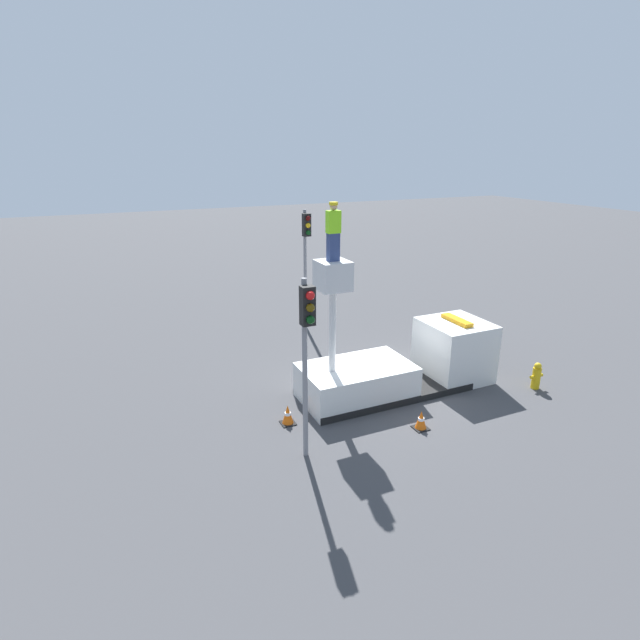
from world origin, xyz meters
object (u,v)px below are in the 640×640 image
bucket_truck (403,365)px  traffic_cone_curbside (421,420)px  traffic_light_across (306,246)px  fire_hydrant (536,376)px  worker (333,232)px  traffic_light_pole (307,336)px  traffic_cone_rear (288,415)px

bucket_truck → traffic_cone_curbside: bearing=-111.5°
traffic_light_across → fire_hydrant: size_ratio=5.67×
worker → traffic_light_across: worker is taller
worker → bucket_truck: bearing=0.0°
traffic_light_pole → traffic_cone_rear: traffic_light_pole is taller
traffic_light_across → fire_hydrant: bearing=-61.7°
traffic_light_across → worker: bearing=-106.6°
traffic_cone_rear → traffic_cone_curbside: 4.06m
fire_hydrant → traffic_cone_rear: 8.97m
traffic_light_across → fire_hydrant: 10.94m
bucket_truck → traffic_light_pole: traffic_light_pole is taller
traffic_light_pole → traffic_cone_curbside: (3.71, -0.03, -3.30)m
bucket_truck → traffic_light_pole: size_ratio=1.39×
fire_hydrant → traffic_cone_curbside: 5.33m
traffic_light_pole → traffic_light_across: (4.08, 9.69, 0.33)m
traffic_light_pole → traffic_cone_rear: (0.14, 1.91, -3.28)m
worker → traffic_cone_rear: size_ratio=2.80×
traffic_light_pole → fire_hydrant: (9.01, 0.55, -3.10)m
worker → traffic_light_across: bearing=73.4°
bucket_truck → traffic_cone_rear: bearing=-172.5°
bucket_truck → traffic_light_pole: bearing=-152.0°
traffic_light_pole → worker: bearing=52.3°
traffic_cone_rear → bucket_truck: bearing=7.5°
worker → traffic_cone_curbside: bearing=-55.0°
bucket_truck → worker: worker is taller
traffic_light_pole → traffic_cone_rear: size_ratio=8.09×
bucket_truck → traffic_cone_rear: 4.64m
worker → traffic_cone_rear: 5.75m
traffic_light_pole → fire_hydrant: 9.54m
traffic_light_across → traffic_cone_curbside: 10.38m
bucket_truck → traffic_light_across: (-0.63, 7.18, 3.02)m
worker → traffic_light_pole: 3.83m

